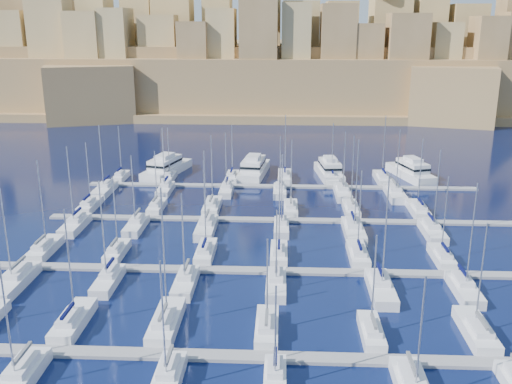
# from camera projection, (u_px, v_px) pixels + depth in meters

# --- Properties ---
(ground) EXTENTS (600.00, 600.00, 0.00)m
(ground) POSITION_uv_depth(u_px,v_px,m) (280.00, 241.00, 93.21)
(ground) COLOR #020933
(ground) RESTS_ON ground
(pontoon_near) EXTENTS (84.00, 2.00, 0.40)m
(pontoon_near) POSITION_uv_depth(u_px,v_px,m) (277.00, 357.00, 60.61)
(pontoon_near) COLOR slate
(pontoon_near) RESTS_ON ground
(pontoon_mid_near) EXTENTS (84.00, 2.00, 0.40)m
(pontoon_mid_near) POSITION_uv_depth(u_px,v_px,m) (279.00, 271.00, 81.67)
(pontoon_mid_near) COLOR slate
(pontoon_mid_near) RESTS_ON ground
(pontoon_mid_far) EXTENTS (84.00, 2.00, 0.40)m
(pontoon_mid_far) POSITION_uv_depth(u_px,v_px,m) (280.00, 220.00, 102.73)
(pontoon_mid_far) COLOR slate
(pontoon_mid_far) RESTS_ON ground
(pontoon_far) EXTENTS (84.00, 2.00, 0.40)m
(pontoon_far) POSITION_uv_depth(u_px,v_px,m) (281.00, 186.00, 123.78)
(pontoon_far) COLOR slate
(pontoon_far) RESTS_ON ground
(sailboat_1) EXTENTS (2.85, 9.51, 14.62)m
(sailboat_1) POSITION_uv_depth(u_px,v_px,m) (73.00, 321.00, 66.95)
(sailboat_1) COLOR silver
(sailboat_1) RESTS_ON ground
(sailboat_2) EXTENTS (3.03, 10.09, 17.27)m
(sailboat_2) POSITION_uv_depth(u_px,v_px,m) (166.00, 322.00, 66.71)
(sailboat_2) COLOR silver
(sailboat_2) RESTS_ON ground
(sailboat_3) EXTENTS (2.60, 8.65, 11.75)m
(sailboat_3) POSITION_uv_depth(u_px,v_px,m) (267.00, 328.00, 65.51)
(sailboat_3) COLOR silver
(sailboat_3) RESTS_ON ground
(sailboat_4) EXTENTS (2.38, 7.93, 12.55)m
(sailboat_4) POSITION_uv_depth(u_px,v_px,m) (371.00, 332.00, 64.63)
(sailboat_4) COLOR silver
(sailboat_4) RESTS_ON ground
(sailboat_5) EXTENTS (2.86, 9.53, 13.82)m
(sailboat_5) POSITION_uv_depth(u_px,v_px,m) (476.00, 331.00, 64.82)
(sailboat_5) COLOR silver
(sailboat_5) RESTS_ON ground
(sailboat_7) EXTENTS (2.96, 9.87, 16.06)m
(sailboat_7) POSITION_uv_depth(u_px,v_px,m) (19.00, 379.00, 56.04)
(sailboat_7) COLOR silver
(sailboat_7) RESTS_ON ground
(sailboat_8) EXTENTS (2.60, 8.66, 13.92)m
(sailboat_8) POSITION_uv_depth(u_px,v_px,m) (168.00, 380.00, 55.95)
(sailboat_8) COLOR silver
(sailboat_8) RESTS_ON ground
(sailboat_9) EXTENTS (2.21, 7.36, 11.35)m
(sailboat_9) POSITION_uv_depth(u_px,v_px,m) (275.00, 379.00, 56.09)
(sailboat_9) COLOR silver
(sailboat_9) RESTS_ON ground
(sailboat_12) EXTENTS (2.77, 9.24, 14.96)m
(sailboat_12) POSITION_uv_depth(u_px,v_px,m) (45.00, 248.00, 88.45)
(sailboat_12) COLOR silver
(sailboat_12) RESTS_ON ground
(sailboat_13) EXTENTS (2.41, 8.03, 12.66)m
(sailboat_13) POSITION_uv_depth(u_px,v_px,m) (117.00, 251.00, 87.36)
(sailboat_13) COLOR silver
(sailboat_13) RESTS_ON ground
(sailboat_14) EXTENTS (2.64, 8.79, 15.29)m
(sailboat_14) POSITION_uv_depth(u_px,v_px,m) (206.00, 252.00, 87.09)
(sailboat_14) COLOR silver
(sailboat_14) RESTS_ON ground
(sailboat_15) EXTENTS (2.55, 8.51, 13.81)m
(sailboat_15) POSITION_uv_depth(u_px,v_px,m) (279.00, 254.00, 86.44)
(sailboat_15) COLOR silver
(sailboat_15) RESTS_ON ground
(sailboat_16) EXTENTS (2.75, 9.16, 13.94)m
(sailboat_16) POSITION_uv_depth(u_px,v_px,m) (358.00, 254.00, 86.20)
(sailboat_16) COLOR silver
(sailboat_16) RESTS_ON ground
(sailboat_17) EXTENTS (2.53, 8.43, 13.36)m
(sailboat_17) POSITION_uv_depth(u_px,v_px,m) (442.00, 257.00, 85.29)
(sailboat_17) COLOR silver
(sailboat_17) RESTS_ON ground
(sailboat_18) EXTENTS (3.22, 10.74, 14.42)m
(sailboat_18) POSITION_uv_depth(u_px,v_px,m) (15.00, 281.00, 77.17)
(sailboat_18) COLOR silver
(sailboat_18) RESTS_ON ground
(sailboat_19) EXTENTS (2.63, 8.75, 15.21)m
(sailboat_19) POSITION_uv_depth(u_px,v_px,m) (108.00, 280.00, 77.53)
(sailboat_19) COLOR silver
(sailboat_19) RESTS_ON ground
(sailboat_20) EXTENTS (2.70, 9.01, 13.75)m
(sailboat_20) POSITION_uv_depth(u_px,v_px,m) (186.00, 282.00, 76.93)
(sailboat_20) COLOR silver
(sailboat_20) RESTS_ON ground
(sailboat_21) EXTENTS (2.67, 8.88, 11.67)m
(sailboat_21) POSITION_uv_depth(u_px,v_px,m) (276.00, 284.00, 76.44)
(sailboat_21) COLOR silver
(sailboat_21) RESTS_ON ground
(sailboat_22) EXTENTS (3.04, 10.12, 16.62)m
(sailboat_22) POSITION_uv_depth(u_px,v_px,m) (381.00, 288.00, 75.20)
(sailboat_22) COLOR silver
(sailboat_22) RESTS_ON ground
(sailboat_23) EXTENTS (2.79, 9.30, 15.67)m
(sailboat_23) POSITION_uv_depth(u_px,v_px,m) (464.00, 288.00, 75.09)
(sailboat_23) COLOR silver
(sailboat_23) RESTS_ON ground
(sailboat_24) EXTENTS (2.64, 8.80, 13.23)m
(sailboat_24) POSITION_uv_depth(u_px,v_px,m) (90.00, 205.00, 109.31)
(sailboat_24) COLOR silver
(sailboat_24) RESTS_ON ground
(sailboat_25) EXTENTS (2.46, 8.21, 11.77)m
(sailboat_25) POSITION_uv_depth(u_px,v_px,m) (157.00, 207.00, 108.44)
(sailboat_25) COLOR silver
(sailboat_25) RESTS_ON ground
(sailboat_26) EXTENTS (2.92, 9.72, 14.65)m
(sailboat_26) POSITION_uv_depth(u_px,v_px,m) (212.00, 206.00, 108.66)
(sailboat_26) COLOR silver
(sailboat_26) RESTS_ON ground
(sailboat_27) EXTENTS (2.58, 8.61, 14.08)m
(sailboat_27) POSITION_uv_depth(u_px,v_px,m) (291.00, 208.00, 107.45)
(sailboat_27) COLOR silver
(sailboat_27) RESTS_ON ground
(sailboat_28) EXTENTS (2.69, 8.98, 14.93)m
(sailboat_28) POSITION_uv_depth(u_px,v_px,m) (351.00, 209.00, 107.10)
(sailboat_28) COLOR silver
(sailboat_28) RESTS_ON ground
(sailboat_29) EXTENTS (2.88, 9.60, 14.45)m
(sailboat_29) POSITION_uv_depth(u_px,v_px,m) (418.00, 209.00, 106.82)
(sailboat_29) COLOR silver
(sailboat_29) RESTS_ON ground
(sailboat_30) EXTENTS (2.90, 9.68, 15.05)m
(sailboat_30) POSITION_uv_depth(u_px,v_px,m) (75.00, 225.00, 98.72)
(sailboat_30) COLOR silver
(sailboat_30) RESTS_ON ground
(sailboat_31) EXTENTS (2.74, 9.13, 13.59)m
(sailboat_31) POSITION_uv_depth(u_px,v_px,m) (136.00, 225.00, 98.49)
(sailboat_31) COLOR silver
(sailboat_31) RESTS_ON ground
(sailboat_32) EXTENTS (3.08, 10.27, 14.61)m
(sailboat_32) POSITION_uv_depth(u_px,v_px,m) (206.00, 227.00, 97.39)
(sailboat_32) COLOR silver
(sailboat_32) RESTS_ON ground
(sailboat_33) EXTENTS (2.52, 8.39, 13.94)m
(sailboat_33) POSITION_uv_depth(u_px,v_px,m) (281.00, 227.00, 97.69)
(sailboat_33) COLOR silver
(sailboat_33) RESTS_ON ground
(sailboat_34) EXTENTS (3.22, 10.73, 16.83)m
(sailboat_34) POSITION_uv_depth(u_px,v_px,m) (354.00, 230.00, 96.02)
(sailboat_34) COLOR silver
(sailboat_34) RESTS_ON ground
(sailboat_35) EXTENTS (3.00, 9.99, 15.17)m
(sailboat_35) POSITION_uv_depth(u_px,v_px,m) (432.00, 231.00, 95.77)
(sailboat_35) COLOR silver
(sailboat_35) RESTS_ON ground
(sailboat_36) EXTENTS (2.26, 7.55, 12.49)m
(sailboat_36) POSITION_uv_depth(u_px,v_px,m) (121.00, 176.00, 129.78)
(sailboat_36) COLOR silver
(sailboat_36) RESTS_ON ground
(sailboat_37) EXTENTS (2.30, 7.66, 12.18)m
(sailboat_37) POSITION_uv_depth(u_px,v_px,m) (169.00, 177.00, 129.32)
(sailboat_37) COLOR silver
(sailboat_37) RESTS_ON ground
(sailboat_38) EXTENTS (2.61, 8.71, 12.90)m
(sailboat_38) POSITION_uv_depth(u_px,v_px,m) (232.00, 177.00, 129.16)
(sailboat_38) COLOR silver
(sailboat_38) RESTS_ON ground
(sailboat_39) EXTENTS (3.08, 10.26, 15.07)m
(sailboat_39) POSITION_uv_depth(u_px,v_px,m) (285.00, 177.00, 129.33)
(sailboat_39) COLOR silver
(sailboat_39) RESTS_ON ground
(sailboat_40) EXTENTS (2.64, 8.79, 13.43)m
(sailboat_40) POSITION_uv_depth(u_px,v_px,m) (332.00, 178.00, 128.16)
(sailboat_40) COLOR silver
(sailboat_40) RESTS_ON ground
(sailboat_41) EXTENTS (3.03, 10.10, 15.13)m
(sailboat_41) POSITION_uv_depth(u_px,v_px,m) (382.00, 178.00, 128.25)
(sailboat_41) COLOR silver
(sailboat_41) RESTS_ON ground
(sailboat_42) EXTENTS (3.07, 10.24, 14.78)m
(sailboat_42) POSITION_uv_depth(u_px,v_px,m) (105.00, 189.00, 119.57)
(sailboat_42) COLOR silver
(sailboat_42) RESTS_ON ground
(sailboat_43) EXTENTS (2.61, 8.69, 14.21)m
(sailboat_43) POSITION_uv_depth(u_px,v_px,m) (165.00, 189.00, 119.73)
(sailboat_43) COLOR silver
(sailboat_43) RESTS_ON ground
(sailboat_44) EXTENTS (2.56, 8.53, 13.30)m
(sailboat_44) POSITION_uv_depth(u_px,v_px,m) (227.00, 190.00, 119.22)
(sailboat_44) COLOR silver
(sailboat_44) RESTS_ON ground
(sailboat_45) EXTENTS (2.64, 8.81, 12.70)m
(sailboat_45) POSITION_uv_depth(u_px,v_px,m) (280.00, 191.00, 118.57)
(sailboat_45) COLOR silver
(sailboat_45) RESTS_ON ground
(sailboat_46) EXTENTS (3.06, 10.21, 13.87)m
(sailboat_46) POSITION_uv_depth(u_px,v_px,m) (343.00, 193.00, 117.32)
(sailboat_46) COLOR silver
(sailboat_46) RESTS_ON ground
(sailboat_47) EXTENTS (3.20, 10.67, 14.49)m
(sailboat_47) POSITION_uv_depth(u_px,v_px,m) (395.00, 194.00, 116.61)
(sailboat_47) COLOR silver
(sailboat_47) RESTS_ON ground
(motor_yacht_a) EXTENTS (9.60, 18.18, 5.25)m
(motor_yacht_a) POSITION_uv_depth(u_px,v_px,m) (166.00, 167.00, 134.04)
(motor_yacht_a) COLOR silver
(motor_yacht_a) RESTS_ON ground
(motor_yacht_b) EXTENTS (7.09, 17.67, 5.25)m
(motor_yacht_b) POSITION_uv_depth(u_px,v_px,m) (254.00, 168.00, 132.98)
(motor_yacht_b) COLOR silver
(motor_yacht_b) RESTS_ON ground
(motor_yacht_c) EXTENTS (6.26, 15.44, 5.25)m
(motor_yacht_c) POSITION_uv_depth(u_px,v_px,m) (329.00, 170.00, 131.18)
(motor_yacht_c) COLOR silver
(motor_yacht_c) RESTS_ON ground
(motor_yacht_d) EXTENTS (9.05, 16.60, 5.25)m
(motor_yacht_d) POSITION_uv_depth(u_px,v_px,m) (411.00, 171.00, 130.74)
(motor_yacht_d) COLOR silver
(motor_yacht_d) RESTS_ON ground
(fortified_city) EXTENTS (460.00, 108.95, 59.52)m
(fortified_city) POSITION_uv_depth(u_px,v_px,m) (283.00, 71.00, 237.61)
(fortified_city) COLOR brown
(fortified_city) RESTS_ON ground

